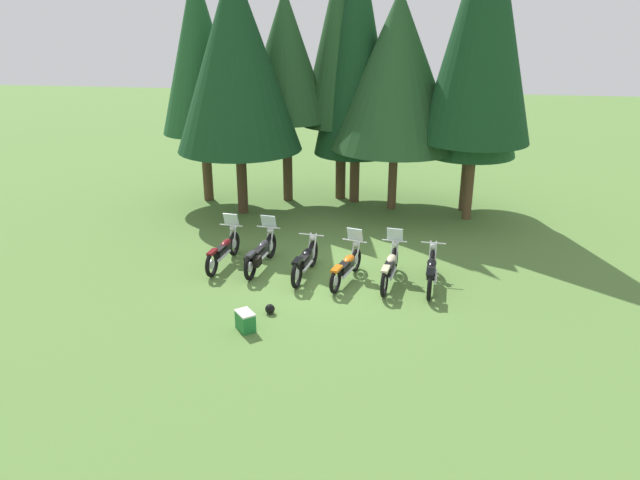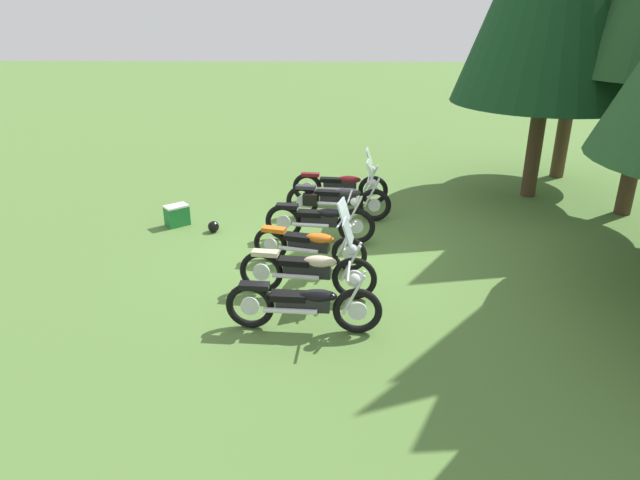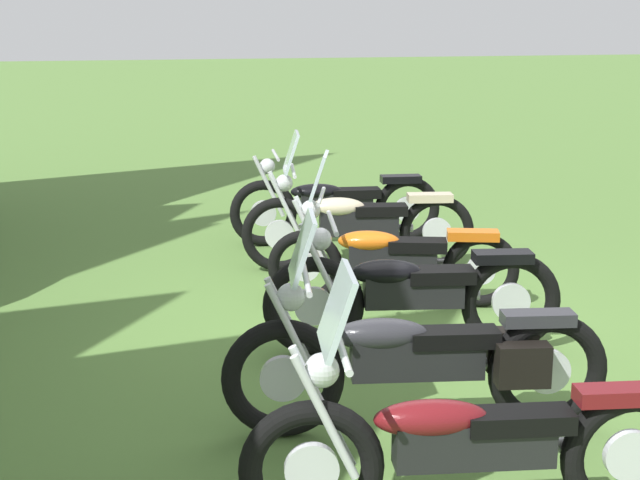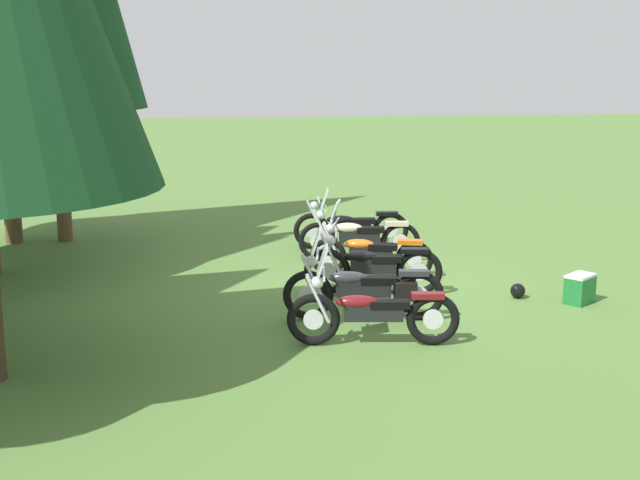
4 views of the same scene
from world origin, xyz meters
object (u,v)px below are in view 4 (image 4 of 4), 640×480
(picnic_cooler, at_px, (580,289))
(dropped_helmet, at_px, (518,291))
(motorcycle_1, at_px, (365,289))
(motorcycle_4, at_px, (358,236))
(motorcycle_3, at_px, (369,252))
(motorcycle_2, at_px, (372,267))
(motorcycle_5, at_px, (350,227))
(motorcycle_0, at_px, (371,313))

(picnic_cooler, relative_size, dropped_helmet, 2.42)
(motorcycle_1, distance_m, motorcycle_4, 3.71)
(motorcycle_3, distance_m, picnic_cooler, 3.65)
(motorcycle_4, bearing_deg, motorcycle_3, 98.58)
(motorcycle_1, bearing_deg, motorcycle_2, -97.12)
(motorcycle_4, xyz_separation_m, dropped_helmet, (-2.82, -2.17, -0.36))
(picnic_cooler, distance_m, dropped_helmet, 0.96)
(motorcycle_4, xyz_separation_m, picnic_cooler, (-3.20, -3.04, -0.25))
(motorcycle_4, relative_size, motorcycle_5, 0.99)
(dropped_helmet, bearing_deg, motorcycle_3, 52.44)
(motorcycle_0, height_order, motorcycle_3, motorcycle_0)
(motorcycle_3, relative_size, dropped_helmet, 8.89)
(dropped_helmet, bearing_deg, picnic_cooler, -113.51)
(motorcycle_1, xyz_separation_m, dropped_helmet, (0.86, -2.65, -0.35))
(motorcycle_2, bearing_deg, motorcycle_1, 83.15)
(motorcycle_0, distance_m, motorcycle_1, 1.12)
(motorcycle_3, bearing_deg, motorcycle_4, -73.77)
(motorcycle_2, bearing_deg, motorcycle_0, 87.06)
(motorcycle_2, relative_size, motorcycle_5, 0.97)
(motorcycle_3, relative_size, motorcycle_5, 0.92)
(motorcycle_2, bearing_deg, motorcycle_5, -85.09)
(motorcycle_2, relative_size, motorcycle_4, 0.98)
(motorcycle_5, relative_size, picnic_cooler, 4.00)
(motorcycle_0, relative_size, dropped_helmet, 9.67)
(motorcycle_5, height_order, picnic_cooler, motorcycle_5)
(motorcycle_0, relative_size, motorcycle_4, 1.01)
(motorcycle_1, relative_size, motorcycle_2, 1.05)
(motorcycle_4, bearing_deg, dropped_helmet, 135.25)
(picnic_cooler, bearing_deg, dropped_helmet, 66.49)
(motorcycle_5, bearing_deg, motorcycle_3, 93.57)
(motorcycle_2, xyz_separation_m, motorcycle_3, (1.16, -0.15, -0.02))
(motorcycle_5, bearing_deg, dropped_helmet, 122.55)
(motorcycle_4, bearing_deg, picnic_cooler, 141.25)
(picnic_cooler, bearing_deg, motorcycle_2, 74.66)
(motorcycle_4, height_order, motorcycle_5, motorcycle_4)
(motorcycle_1, bearing_deg, picnic_cooler, -164.91)
(motorcycle_2, distance_m, motorcycle_4, 2.34)
(motorcycle_3, distance_m, motorcycle_4, 1.17)
(motorcycle_1, height_order, picnic_cooler, motorcycle_1)
(picnic_cooler, xyz_separation_m, dropped_helmet, (0.38, 0.87, -0.11))
(motorcycle_1, relative_size, motorcycle_5, 1.02)
(motorcycle_0, distance_m, dropped_helmet, 3.41)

